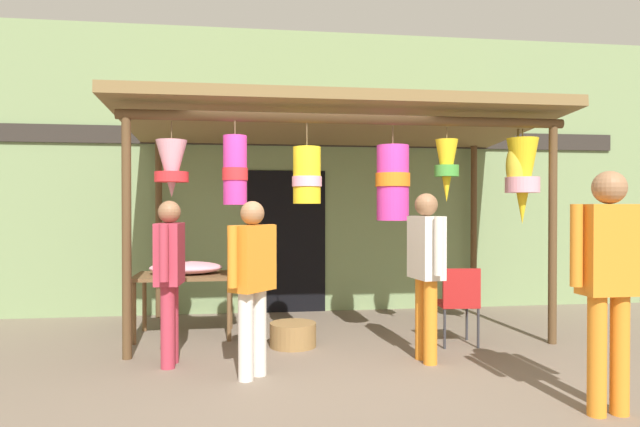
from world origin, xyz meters
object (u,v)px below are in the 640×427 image
folding_chair (458,299)px  vendor_in_orange (609,270)px  customer_foreground (252,275)px  passerby_at_right (170,269)px  wicker_basket_by_table (293,335)px  shopper_by_bananas (426,263)px  display_table (185,281)px  flower_heap_on_table (187,268)px

folding_chair → vendor_in_orange: bearing=-81.6°
customer_foreground → passerby_at_right: 0.90m
wicker_basket_by_table → customer_foreground: 1.36m
folding_chair → shopper_by_bananas: shopper_by_bananas is taller
display_table → customer_foreground: bearing=-66.2°
folding_chair → shopper_by_bananas: 0.88m
shopper_by_bananas → flower_heap_on_table: bearing=149.2°
display_table → wicker_basket_by_table: bearing=-28.8°
vendor_in_orange → customer_foreground: size_ratio=1.13×
folding_chair → wicker_basket_by_table: 1.81m
display_table → customer_foreground: (0.74, -1.69, 0.27)m
display_table → shopper_by_bananas: size_ratio=0.69×
folding_chair → passerby_at_right: size_ratio=0.54×
display_table → passerby_at_right: bearing=-90.9°
folding_chair → passerby_at_right: bearing=-173.7°
flower_heap_on_table → shopper_by_bananas: 2.77m
display_table → flower_heap_on_table: 0.15m
vendor_in_orange → passerby_at_right: (-3.26, 1.70, -0.13)m
passerby_at_right → display_table: bearing=89.1°
display_table → vendor_in_orange: vendor_in_orange is taller
display_table → folding_chair: (2.94, -0.87, -0.13)m
wicker_basket_by_table → customer_foreground: customer_foreground is taller
vendor_in_orange → wicker_basket_by_table: bearing=132.4°
flower_heap_on_table → wicker_basket_by_table: (1.16, -0.66, -0.66)m
wicker_basket_by_table → passerby_at_right: size_ratio=0.32×
display_table → passerby_at_right: (-0.02, -1.20, 0.27)m
display_table → customer_foreground: 1.86m
folding_chair → shopper_by_bananas: bearing=-135.4°
display_table → passerby_at_right: size_ratio=0.72×
passerby_at_right → shopper_by_bananas: bearing=-4.8°
folding_chair → customer_foreground: 2.38m
shopper_by_bananas → customer_foreground: bearing=-170.4°
shopper_by_bananas → passerby_at_right: size_ratio=1.05×
vendor_in_orange → passerby_at_right: vendor_in_orange is taller
shopper_by_bananas → display_table: bearing=149.7°
shopper_by_bananas → vendor_in_orange: bearing=-60.7°
passerby_at_right → wicker_basket_by_table: bearing=24.4°
folding_chair → customer_foreground: customer_foreground is taller
passerby_at_right → customer_foreground: bearing=-32.5°
vendor_in_orange → display_table: bearing=138.2°
flower_heap_on_table → wicker_basket_by_table: bearing=-29.8°
flower_heap_on_table → wicker_basket_by_table: 1.49m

